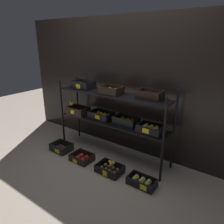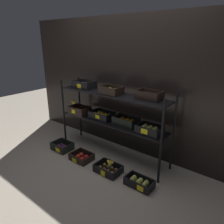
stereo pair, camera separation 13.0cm
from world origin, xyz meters
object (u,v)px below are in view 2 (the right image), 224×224
(crate_ground_pear, at_px, (139,182))
(banana_bunch_loose, at_px, (110,163))
(crate_ground_kiwi, at_px, (108,169))
(crate_ground_plum, at_px, (62,147))
(display_rack, at_px, (112,109))
(crate_ground_apple_red, at_px, (82,157))

(crate_ground_pear, distance_m, banana_bunch_loose, 0.47)
(crate_ground_kiwi, bearing_deg, crate_ground_plum, 178.99)
(display_rack, height_order, crate_ground_plum, display_rack)
(crate_ground_apple_red, height_order, crate_ground_kiwi, crate_ground_kiwi)
(banana_bunch_loose, bearing_deg, display_rack, 125.68)
(crate_ground_apple_red, height_order, banana_bunch_loose, banana_bunch_loose)
(crate_ground_plum, height_order, banana_bunch_loose, banana_bunch_loose)
(crate_ground_apple_red, relative_size, crate_ground_kiwi, 0.89)
(crate_ground_apple_red, xyz_separation_m, crate_ground_pear, (1.02, 0.02, 0.01))
(crate_ground_plum, xyz_separation_m, crate_ground_pear, (1.51, -0.00, 0.00))
(crate_ground_kiwi, bearing_deg, crate_ground_apple_red, -179.47)
(crate_ground_apple_red, relative_size, banana_bunch_loose, 2.73)
(display_rack, distance_m, crate_ground_kiwi, 0.88)
(crate_ground_plum, height_order, crate_ground_pear, crate_ground_plum)
(crate_ground_kiwi, distance_m, crate_ground_pear, 0.50)
(crate_ground_plum, relative_size, crate_ground_apple_red, 1.02)
(crate_ground_apple_red, distance_m, crate_ground_kiwi, 0.52)
(crate_ground_plum, relative_size, banana_bunch_loose, 2.78)
(display_rack, distance_m, crate_ground_pear, 1.12)
(crate_ground_pear, bearing_deg, crate_ground_kiwi, -178.50)
(display_rack, height_order, banana_bunch_loose, display_rack)
(crate_ground_pear, xyz_separation_m, banana_bunch_loose, (-0.46, -0.01, 0.11))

